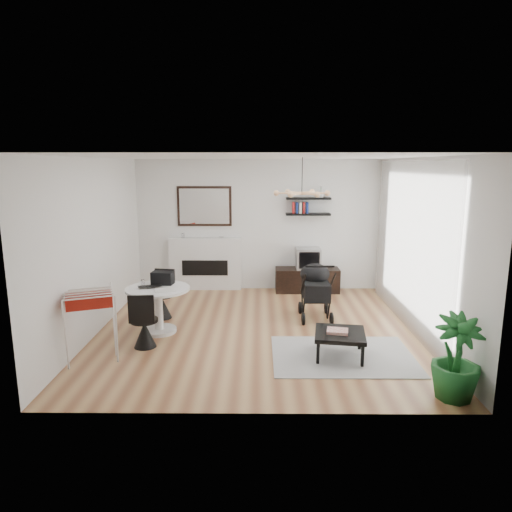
{
  "coord_description": "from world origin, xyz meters",
  "views": [
    {
      "loc": [
        0.04,
        -6.9,
        2.59
      ],
      "look_at": [
        -0.02,
        0.4,
        1.12
      ],
      "focal_mm": 32.0,
      "sensor_mm": 36.0,
      "label": 1
    }
  ],
  "objects_px": {
    "crt_tv": "(308,258)",
    "coffee_table": "(340,335)",
    "dining_table": "(158,303)",
    "drying_rack": "(91,325)",
    "tv_console": "(307,280)",
    "stroller": "(315,293)",
    "potted_plant": "(456,357)",
    "fireplace": "(205,257)"
  },
  "relations": [
    {
      "from": "crt_tv",
      "to": "coffee_table",
      "type": "xyz_separation_m",
      "value": [
        0.1,
        -3.29,
        -0.39
      ]
    },
    {
      "from": "potted_plant",
      "to": "drying_rack",
      "type": "bearing_deg",
      "value": 168.19
    },
    {
      "from": "fireplace",
      "to": "coffee_table",
      "type": "xyz_separation_m",
      "value": [
        2.23,
        -3.46,
        -0.37
      ]
    },
    {
      "from": "crt_tv",
      "to": "drying_rack",
      "type": "relative_size",
      "value": 0.5
    },
    {
      "from": "tv_console",
      "to": "stroller",
      "type": "relative_size",
      "value": 1.26
    },
    {
      "from": "dining_table",
      "to": "stroller",
      "type": "height_order",
      "value": "stroller"
    },
    {
      "from": "coffee_table",
      "to": "fireplace",
      "type": "bearing_deg",
      "value": 122.86
    },
    {
      "from": "potted_plant",
      "to": "stroller",
      "type": "bearing_deg",
      "value": 114.08
    },
    {
      "from": "tv_console",
      "to": "stroller",
      "type": "bearing_deg",
      "value": -91.1
    },
    {
      "from": "crt_tv",
      "to": "potted_plant",
      "type": "relative_size",
      "value": 0.5
    },
    {
      "from": "crt_tv",
      "to": "dining_table",
      "type": "bearing_deg",
      "value": -137.39
    },
    {
      "from": "stroller",
      "to": "coffee_table",
      "type": "relative_size",
      "value": 1.37
    },
    {
      "from": "tv_console",
      "to": "dining_table",
      "type": "bearing_deg",
      "value": -137.21
    },
    {
      "from": "fireplace",
      "to": "stroller",
      "type": "distance_m",
      "value": 2.78
    },
    {
      "from": "tv_console",
      "to": "potted_plant",
      "type": "relative_size",
      "value": 1.34
    },
    {
      "from": "drying_rack",
      "to": "fireplace",
      "type": "bearing_deg",
      "value": 51.98
    },
    {
      "from": "stroller",
      "to": "coffee_table",
      "type": "bearing_deg",
      "value": -85.39
    },
    {
      "from": "tv_console",
      "to": "crt_tv",
      "type": "bearing_deg",
      "value": -14.56
    },
    {
      "from": "fireplace",
      "to": "tv_console",
      "type": "relative_size",
      "value": 1.66
    },
    {
      "from": "drying_rack",
      "to": "stroller",
      "type": "distance_m",
      "value": 3.67
    },
    {
      "from": "crt_tv",
      "to": "dining_table",
      "type": "xyz_separation_m",
      "value": [
        -2.57,
        -2.37,
        -0.23
      ]
    },
    {
      "from": "drying_rack",
      "to": "crt_tv",
      "type": "bearing_deg",
      "value": 25.76
    },
    {
      "from": "crt_tv",
      "to": "coffee_table",
      "type": "bearing_deg",
      "value": -88.32
    },
    {
      "from": "tv_console",
      "to": "dining_table",
      "type": "relative_size",
      "value": 1.32
    },
    {
      "from": "tv_console",
      "to": "dining_table",
      "type": "distance_m",
      "value": 3.5
    },
    {
      "from": "crt_tv",
      "to": "potted_plant",
      "type": "height_order",
      "value": "potted_plant"
    },
    {
      "from": "potted_plant",
      "to": "crt_tv",
      "type": "bearing_deg",
      "value": 105.11
    },
    {
      "from": "fireplace",
      "to": "potted_plant",
      "type": "relative_size",
      "value": 2.22
    },
    {
      "from": "dining_table",
      "to": "potted_plant",
      "type": "relative_size",
      "value": 1.01
    },
    {
      "from": "coffee_table",
      "to": "potted_plant",
      "type": "xyz_separation_m",
      "value": [
        1.09,
        -1.11,
        0.17
      ]
    },
    {
      "from": "drying_rack",
      "to": "coffee_table",
      "type": "relative_size",
      "value": 1.29
    },
    {
      "from": "dining_table",
      "to": "drying_rack",
      "type": "bearing_deg",
      "value": -119.92
    },
    {
      "from": "tv_console",
      "to": "coffee_table",
      "type": "height_order",
      "value": "tv_console"
    },
    {
      "from": "crt_tv",
      "to": "coffee_table",
      "type": "relative_size",
      "value": 0.64
    },
    {
      "from": "coffee_table",
      "to": "drying_rack",
      "type": "bearing_deg",
      "value": -176.68
    },
    {
      "from": "dining_table",
      "to": "potted_plant",
      "type": "xyz_separation_m",
      "value": [
        3.76,
        -2.04,
        0.01
      ]
    },
    {
      "from": "crt_tv",
      "to": "stroller",
      "type": "relative_size",
      "value": 0.47
    },
    {
      "from": "crt_tv",
      "to": "potted_plant",
      "type": "distance_m",
      "value": 4.57
    },
    {
      "from": "crt_tv",
      "to": "drying_rack",
      "type": "distance_m",
      "value": 4.75
    },
    {
      "from": "drying_rack",
      "to": "potted_plant",
      "type": "bearing_deg",
      "value": -33.34
    },
    {
      "from": "tv_console",
      "to": "stroller",
      "type": "xyz_separation_m",
      "value": [
        -0.03,
        -1.65,
        0.2
      ]
    },
    {
      "from": "dining_table",
      "to": "stroller",
      "type": "distance_m",
      "value": 2.63
    }
  ]
}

